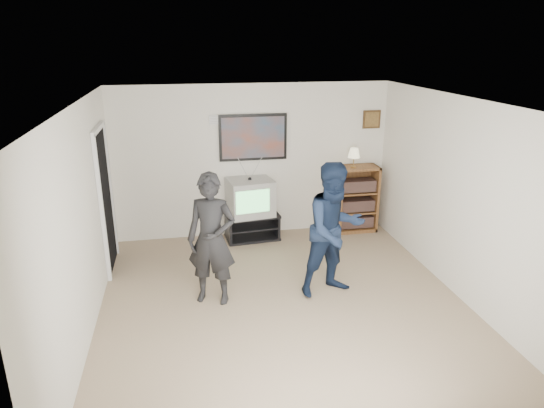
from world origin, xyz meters
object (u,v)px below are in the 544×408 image
object	(u,v)px
media_stand	(252,226)
crt_television	(250,197)
bookshelf	(356,199)
person_short	(335,230)
person_tall	(212,239)

from	to	relation	value
media_stand	crt_television	bearing A→B (deg)	175.23
media_stand	bookshelf	size ratio (longest dim) A/B	0.79
person_short	person_tall	bearing A→B (deg)	162.90
media_stand	person_short	world-z (taller)	person_short
bookshelf	media_stand	bearing A→B (deg)	-178.41
crt_television	person_tall	world-z (taller)	person_tall
crt_television	person_tall	distance (m)	2.03
person_tall	bookshelf	bearing A→B (deg)	56.46
crt_television	person_tall	size ratio (longest dim) A/B	0.42
crt_television	person_short	distance (m)	2.12
crt_television	person_short	size ratio (longest dim) A/B	0.40
bookshelf	person_short	distance (m)	2.28
person_tall	media_stand	bearing A→B (deg)	87.18
media_stand	bookshelf	bearing A→B (deg)	-3.18
person_tall	person_short	world-z (taller)	person_short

